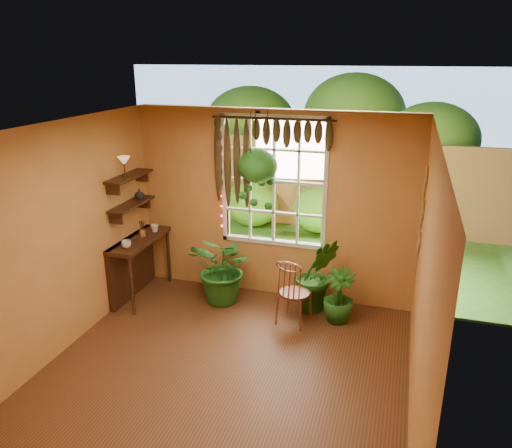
{
  "coord_description": "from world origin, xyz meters",
  "views": [
    {
      "loc": [
        1.74,
        -4.28,
        3.39
      ],
      "look_at": [
        0.08,
        1.15,
        1.45
      ],
      "focal_mm": 35.0,
      "sensor_mm": 36.0,
      "label": 1
    }
  ],
  "objects": [
    {
      "name": "floor",
      "position": [
        0.0,
        0.0,
        0.0
      ],
      "size": [
        4.5,
        4.5,
        0.0
      ],
      "primitive_type": "plane",
      "color": "brown",
      "rests_on": "ground"
    },
    {
      "name": "ceiling",
      "position": [
        0.0,
        0.0,
        2.7
      ],
      "size": [
        4.5,
        4.5,
        0.0
      ],
      "primitive_type": "plane",
      "rotation": [
        3.14,
        0.0,
        0.0
      ],
      "color": "silver",
      "rests_on": "wall_back"
    },
    {
      "name": "wall_back",
      "position": [
        0.0,
        2.25,
        1.35
      ],
      "size": [
        4.0,
        0.0,
        4.0
      ],
      "primitive_type": "plane",
      "rotation": [
        1.57,
        0.0,
        0.0
      ],
      "color": "#CB8145",
      "rests_on": "floor"
    },
    {
      "name": "wall_left",
      "position": [
        -2.0,
        0.0,
        1.35
      ],
      "size": [
        0.0,
        4.5,
        4.5
      ],
      "primitive_type": "plane",
      "rotation": [
        1.57,
        0.0,
        1.57
      ],
      "color": "#CB8145",
      "rests_on": "floor"
    },
    {
      "name": "wall_right",
      "position": [
        2.0,
        0.0,
        1.35
      ],
      "size": [
        0.0,
        4.5,
        4.5
      ],
      "primitive_type": "plane",
      "rotation": [
        1.57,
        0.0,
        -1.57
      ],
      "color": "#CB8145",
      "rests_on": "floor"
    },
    {
      "name": "window",
      "position": [
        0.0,
        2.28,
        1.7
      ],
      "size": [
        1.52,
        0.1,
        1.86
      ],
      "color": "silver",
      "rests_on": "wall_back"
    },
    {
      "name": "valance_vine",
      "position": [
        -0.08,
        2.16,
        2.28
      ],
      "size": [
        1.7,
        0.12,
        1.1
      ],
      "color": "#35180E",
      "rests_on": "window"
    },
    {
      "name": "string_lights",
      "position": [
        -0.76,
        2.19,
        1.75
      ],
      "size": [
        0.03,
        0.03,
        1.54
      ],
      "primitive_type": null,
      "color": "#FF2633",
      "rests_on": "window"
    },
    {
      "name": "wall_plates",
      "position": [
        1.98,
        1.79,
        1.55
      ],
      "size": [
        0.04,
        0.32,
        1.1
      ],
      "primitive_type": null,
      "color": "#F2E0C5",
      "rests_on": "wall_right"
    },
    {
      "name": "counter_ledge",
      "position": [
        -1.91,
        1.6,
        0.55
      ],
      "size": [
        0.4,
        1.2,
        0.9
      ],
      "color": "#35180E",
      "rests_on": "floor"
    },
    {
      "name": "shelf_lower",
      "position": [
        -1.88,
        1.6,
        1.4
      ],
      "size": [
        0.25,
        0.9,
        0.04
      ],
      "primitive_type": "cube",
      "color": "#35180E",
      "rests_on": "wall_left"
    },
    {
      "name": "shelf_upper",
      "position": [
        -1.88,
        1.6,
        1.8
      ],
      "size": [
        0.25,
        0.9,
        0.04
      ],
      "primitive_type": "cube",
      "color": "#35180E",
      "rests_on": "wall_left"
    },
    {
      "name": "backyard",
      "position": [
        0.24,
        6.87,
        1.28
      ],
      "size": [
        14.0,
        10.0,
        12.0
      ],
      "color": "#265618",
      "rests_on": "ground"
    },
    {
      "name": "windsor_chair",
      "position": [
        0.5,
        1.48,
        0.31
      ],
      "size": [
        0.47,
        0.49,
        1.07
      ],
      "rotation": [
        0.0,
        0.0,
        -0.21
      ],
      "color": "maroon",
      "rests_on": "floor"
    },
    {
      "name": "potted_plant_left",
      "position": [
        -0.57,
        1.77,
        0.52
      ],
      "size": [
        1.15,
        1.08,
        1.04
      ],
      "primitive_type": "imported",
      "rotation": [
        0.0,
        0.0,
        -0.34
      ],
      "color": "#154813",
      "rests_on": "floor"
    },
    {
      "name": "potted_plant_mid",
      "position": [
        0.72,
        1.92,
        0.53
      ],
      "size": [
        0.72,
        0.66,
        1.07
      ],
      "primitive_type": "imported",
      "rotation": [
        0.0,
        0.0,
        0.39
      ],
      "color": "#154813",
      "rests_on": "floor"
    },
    {
      "name": "potted_plant_right",
      "position": [
        1.05,
        1.7,
        0.37
      ],
      "size": [
        0.47,
        0.47,
        0.73
      ],
      "primitive_type": "imported",
      "rotation": [
        0.0,
        0.0,
        -0.17
      ],
      "color": "#154813",
      "rests_on": "floor"
    },
    {
      "name": "hanging_basket",
      "position": [
        -0.16,
        2.01,
        1.91
      ],
      "size": [
        0.53,
        0.53,
        1.33
      ],
      "color": "black",
      "rests_on": "ceiling"
    },
    {
      "name": "cup_a",
      "position": [
        -1.78,
        1.23,
        0.95
      ],
      "size": [
        0.13,
        0.13,
        0.1
      ],
      "primitive_type": "imported",
      "rotation": [
        0.0,
        0.0,
        0.0
      ],
      "color": "silver",
      "rests_on": "counter_ledge"
    },
    {
      "name": "cup_b",
      "position": [
        -1.72,
        1.92,
        0.95
      ],
      "size": [
        0.12,
        0.12,
        0.11
      ],
      "primitive_type": "imported",
      "rotation": [
        0.0,
        0.0,
        -0.04
      ],
      "color": "beige",
      "rests_on": "counter_ledge"
    },
    {
      "name": "brush_jar",
      "position": [
        -1.8,
        1.7,
        1.01
      ],
      "size": [
        0.08,
        0.08,
        0.29
      ],
      "color": "brown",
      "rests_on": "counter_ledge"
    },
    {
      "name": "shelf_vase",
      "position": [
        -1.87,
        1.82,
        1.49
      ],
      "size": [
        0.16,
        0.16,
        0.15
      ],
      "primitive_type": "imported",
      "rotation": [
        0.0,
        0.0,
        -0.17
      ],
      "color": "#B2AD99",
      "rests_on": "shelf_lower"
    },
    {
      "name": "tiffany_lamp",
      "position": [
        -1.86,
        1.48,
        2.02
      ],
      "size": [
        0.17,
        0.17,
        0.28
      ],
      "color": "#513517",
      "rests_on": "shelf_upper"
    }
  ]
}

